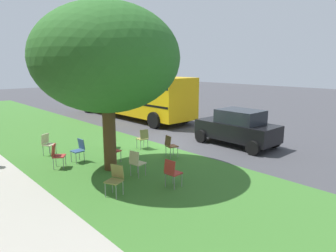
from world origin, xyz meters
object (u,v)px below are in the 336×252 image
(street_tree, at_px, (106,59))
(chair_0, at_px, (172,171))
(school_bus, at_px, (131,92))
(chair_1, at_px, (110,137))
(chair_8, at_px, (115,178))
(chair_4, at_px, (136,161))
(chair_9, at_px, (79,149))
(parked_car, at_px, (238,127))
(chair_7, at_px, (170,144))
(chair_5, at_px, (57,154))
(chair_3, at_px, (48,143))
(chair_6, at_px, (113,149))
(chair_2, at_px, (143,137))

(street_tree, height_order, chair_0, street_tree)
(street_tree, bearing_deg, school_bus, -39.66)
(chair_1, relative_size, school_bus, 0.08)
(chair_8, bearing_deg, chair_4, -59.44)
(chair_1, height_order, chair_9, same)
(parked_car, distance_m, school_bus, 9.49)
(street_tree, relative_size, chair_7, 6.42)
(chair_4, xyz_separation_m, chair_5, (2.59, 1.58, 0.00))
(chair_3, xyz_separation_m, chair_6, (-2.64, -1.41, 0.00))
(street_tree, distance_m, chair_1, 4.33)
(chair_8, xyz_separation_m, school_bus, (10.26, -7.93, 1.24))
(chair_7, xyz_separation_m, chair_8, (-1.59, 3.60, 0.00))
(chair_1, relative_size, parked_car, 0.24)
(chair_2, xyz_separation_m, chair_5, (0.08, 3.81, 0.00))
(chair_6, bearing_deg, chair_2, -70.14)
(school_bus, bearing_deg, chair_8, 142.28)
(street_tree, height_order, chair_9, street_tree)
(chair_3, xyz_separation_m, chair_7, (-3.60, -3.49, 0.00))
(chair_1, bearing_deg, chair_5, 109.57)
(chair_2, xyz_separation_m, parked_car, (-2.43, -3.56, 0.32))
(chair_7, distance_m, parked_car, 3.59)
(street_tree, distance_m, chair_7, 4.19)
(chair_2, bearing_deg, street_tree, 117.84)
(chair_3, relative_size, chair_9, 1.00)
(street_tree, xyz_separation_m, chair_3, (3.22, 0.95, -3.31))
(school_bus, bearing_deg, street_tree, 140.34)
(chair_4, height_order, chair_6, same)
(chair_2, relative_size, chair_8, 1.00)
(chair_5, xyz_separation_m, chair_7, (-1.77, -3.87, 0.00))
(chair_7, bearing_deg, chair_0, 137.97)
(chair_1, height_order, chair_5, same)
(chair_3, distance_m, school_bus, 9.40)
(street_tree, bearing_deg, chair_6, -38.55)
(chair_2, height_order, chair_3, same)
(chair_3, distance_m, chair_8, 5.19)
(chair_4, bearing_deg, chair_9, 13.95)
(street_tree, relative_size, chair_8, 6.42)
(chair_5, relative_size, chair_9, 1.00)
(chair_8, bearing_deg, chair_3, -1.19)
(chair_1, xyz_separation_m, school_bus, (5.90, -5.41, 1.24))
(chair_0, bearing_deg, chair_7, -42.03)
(chair_1, bearing_deg, school_bus, -42.52)
(chair_5, distance_m, parked_car, 7.79)
(chair_8, bearing_deg, chair_9, -10.34)
(chair_2, height_order, chair_8, same)
(chair_4, bearing_deg, chair_1, -18.63)
(chair_8, height_order, chair_9, same)
(school_bus, bearing_deg, chair_5, 130.06)
(chair_7, bearing_deg, chair_6, 65.22)
(chair_4, bearing_deg, chair_0, -170.86)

